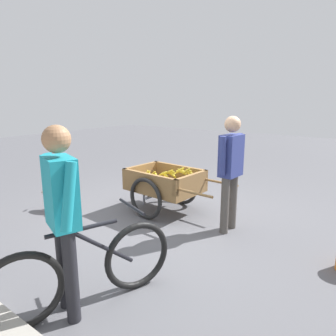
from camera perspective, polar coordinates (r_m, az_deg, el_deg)
The scene contains 6 objects.
ground_plane at distance 4.70m, azimuth 0.43°, elevation -9.27°, with size 24.00×24.00×0.00m, color #56565B.
fruit_cart at distance 4.82m, azimuth -0.58°, elevation -3.18°, with size 1.70×0.98×0.74m.
vendor_person at distance 4.07m, azimuth 11.72°, elevation 0.66°, with size 0.22×0.53×1.56m.
bicycle at distance 2.81m, azimuth -15.22°, elevation -17.97°, with size 0.70×1.57×0.85m.
cyclist_person at distance 2.52m, azimuth -19.31°, elevation -6.93°, with size 0.49×0.32×1.59m.
dog at distance 5.18m, azimuth -19.75°, elevation -4.73°, with size 0.66×0.28×0.40m.
Camera 1 is at (-2.52, 3.54, 1.77)m, focal length 32.39 mm.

